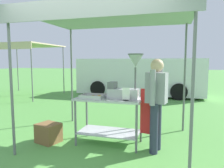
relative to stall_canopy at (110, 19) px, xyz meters
The scene contains 10 objects.
ground_plane 5.40m from the stall_canopy, 91.20° to the left, with size 70.00×70.00×0.00m, color #519342.
stall_canopy is the anchor object (origin of this frame).
donut_cart 1.71m from the stall_canopy, 90.00° to the right, with size 1.24×0.63×0.89m.
donut_tray 1.48m from the stall_canopy, 142.72° to the right, with size 0.44×0.33×0.07m.
donut_fryer 1.19m from the stall_canopy, 10.92° to the right, with size 0.64×0.28×0.82m.
menu_sign 1.43m from the stall_canopy, 36.51° to the right, with size 0.13×0.05×0.22m.
vendor 1.69m from the stall_canopy, 12.40° to the right, with size 0.47×0.54×1.61m.
supply_crate 2.47m from the stall_canopy, 163.05° to the right, with size 0.50×0.46×0.37m.
van_white 6.26m from the stall_canopy, 93.75° to the left, with size 5.71×2.14×1.69m.
neighbour_tent 6.94m from the stall_canopy, 142.11° to the left, with size 2.93×2.64×2.32m.
Camera 1 is at (1.25, -2.67, 1.56)m, focal length 33.72 mm.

